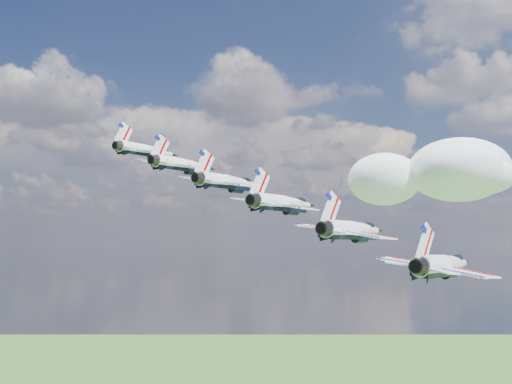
% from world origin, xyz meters
% --- Properties ---
extents(cloud_far, '(67.61, 53.12, 26.56)m').
position_xyz_m(cloud_far, '(57.43, 218.69, 172.04)').
color(cloud_far, white).
extents(jet_0, '(15.87, 18.05, 5.99)m').
position_xyz_m(jet_0, '(-1.72, 19.32, 156.58)').
color(jet_0, white).
extents(jet_1, '(15.87, 18.05, 5.99)m').
position_xyz_m(jet_1, '(7.03, 12.09, 153.13)').
color(jet_1, white).
extents(jet_2, '(15.87, 18.05, 5.99)m').
position_xyz_m(jet_2, '(15.78, 4.86, 149.68)').
color(jet_2, white).
extents(jet_3, '(15.87, 18.05, 5.99)m').
position_xyz_m(jet_3, '(24.53, -2.37, 146.22)').
color(jet_3, white).
extents(jet_4, '(15.87, 18.05, 5.99)m').
position_xyz_m(jet_4, '(33.28, -9.61, 142.77)').
color(jet_4, white).
extents(jet_5, '(15.87, 18.05, 5.99)m').
position_xyz_m(jet_5, '(42.03, -16.84, 139.32)').
color(jet_5, white).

